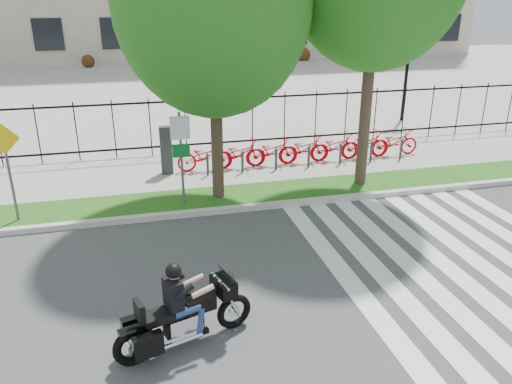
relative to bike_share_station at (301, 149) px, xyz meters
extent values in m
plane|color=#3E3E41|center=(-3.58, -7.20, -0.62)|extent=(120.00, 120.00, 0.00)
cube|color=#B8B4AD|center=(-3.58, -3.10, -0.54)|extent=(60.00, 0.20, 0.15)
cube|color=#184F13|center=(-3.58, -2.25, -0.54)|extent=(60.00, 1.50, 0.15)
cube|color=#A4A29A|center=(-3.58, 0.25, -0.54)|extent=(60.00, 3.50, 0.15)
cube|color=#A4A29A|center=(-3.58, 17.80, -0.57)|extent=(80.00, 34.00, 0.10)
cylinder|color=black|center=(6.42, 4.80, 1.38)|extent=(0.14, 0.14, 4.00)
cylinder|color=black|center=(6.42, 4.80, 3.28)|extent=(0.06, 0.70, 0.70)
sphere|color=white|center=(6.07, 4.80, 3.38)|extent=(0.36, 0.36, 0.36)
sphere|color=white|center=(6.77, 4.80, 3.38)|extent=(0.36, 0.36, 0.36)
cylinder|color=#35241D|center=(-3.19, -2.25, 1.33)|extent=(0.32, 0.32, 3.59)
ellipsoid|color=#145814|center=(-3.19, -2.25, 4.59)|extent=(4.89, 4.89, 5.62)
cylinder|color=#35241D|center=(1.08, -2.25, 1.81)|extent=(0.32, 0.32, 4.55)
cube|color=#2D2D33|center=(-4.42, 0.00, 0.28)|extent=(0.35, 0.25, 1.50)
imported|color=#CB000A|center=(-3.22, 0.00, 0.00)|extent=(1.76, 0.61, 0.92)
cylinder|color=#2D2D33|center=(-3.22, -0.50, -0.12)|extent=(0.08, 0.08, 0.70)
imported|color=#CB000A|center=(-2.12, 0.00, 0.00)|extent=(1.76, 0.61, 0.92)
cylinder|color=#2D2D33|center=(-2.12, -0.50, -0.12)|extent=(0.08, 0.08, 0.70)
imported|color=#CB000A|center=(-1.02, 0.00, 0.00)|extent=(1.76, 0.61, 0.92)
cylinder|color=#2D2D33|center=(-1.02, -0.50, -0.12)|extent=(0.08, 0.08, 0.70)
imported|color=#CB000A|center=(0.08, 0.00, 0.00)|extent=(1.76, 0.61, 0.92)
cylinder|color=#2D2D33|center=(0.08, -0.50, -0.12)|extent=(0.08, 0.08, 0.70)
imported|color=#CB000A|center=(1.18, 0.00, 0.00)|extent=(1.76, 0.61, 0.92)
cylinder|color=#2D2D33|center=(1.18, -0.50, -0.12)|extent=(0.08, 0.08, 0.70)
imported|color=#CB000A|center=(2.28, 0.00, 0.00)|extent=(1.76, 0.61, 0.92)
cylinder|color=#2D2D33|center=(2.28, -0.50, -0.12)|extent=(0.08, 0.08, 0.70)
imported|color=#CB000A|center=(3.38, 0.00, 0.00)|extent=(1.76, 0.61, 0.92)
cylinder|color=#2D2D33|center=(3.38, -0.50, -0.12)|extent=(0.08, 0.08, 0.70)
cylinder|color=#59595B|center=(-4.20, -2.60, 0.78)|extent=(0.07, 0.07, 2.50)
cube|color=white|center=(-4.20, -2.64, 1.63)|extent=(0.50, 0.03, 0.60)
cube|color=#0C6626|center=(-4.20, -2.64, 1.03)|extent=(0.45, 0.03, 0.35)
cylinder|color=#59595B|center=(-8.32, -2.60, 0.73)|extent=(0.07, 0.07, 2.40)
cube|color=yellow|center=(-8.32, -2.64, 1.63)|extent=(0.78, 0.03, 0.78)
torus|color=black|center=(-3.94, -7.94, -0.30)|extent=(0.65, 0.30, 0.64)
torus|color=black|center=(-5.62, -8.46, -0.30)|extent=(0.69, 0.33, 0.68)
cube|color=black|center=(-4.11, -8.00, 0.27)|extent=(0.42, 0.57, 0.28)
cube|color=#26262B|center=(-4.05, -7.98, 0.48)|extent=(0.27, 0.49, 0.28)
cube|color=silver|center=(-4.82, -8.21, -0.20)|extent=(0.63, 0.47, 0.37)
cube|color=black|center=(-4.56, -8.13, 0.11)|extent=(0.58, 0.45, 0.24)
cube|color=black|center=(-5.14, -8.31, 0.09)|extent=(0.72, 0.51, 0.13)
cube|color=black|center=(-5.49, -8.42, 0.29)|extent=(0.18, 0.33, 0.32)
cube|color=black|center=(-5.41, -8.68, -0.15)|extent=(0.49, 0.28, 0.37)
cube|color=black|center=(-5.57, -8.15, -0.15)|extent=(0.49, 0.28, 0.37)
cube|color=black|center=(-4.96, -8.25, 0.42)|extent=(0.32, 0.42, 0.48)
sphere|color=tan|center=(-4.93, -8.25, 0.78)|extent=(0.21, 0.21, 0.21)
sphere|color=black|center=(-4.93, -8.25, 0.81)|extent=(0.25, 0.25, 0.25)
camera|label=1|loc=(-5.32, -15.02, 4.77)|focal=35.00mm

